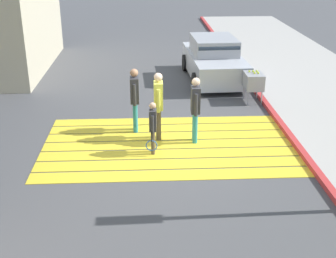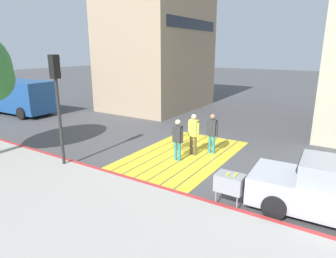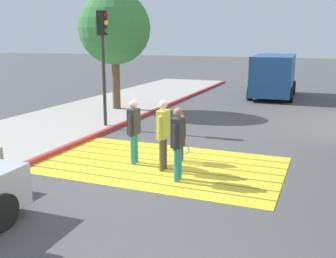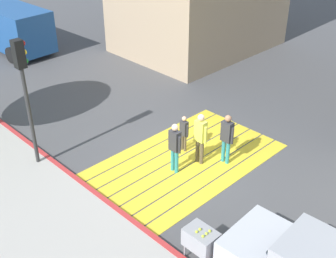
# 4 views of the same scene
# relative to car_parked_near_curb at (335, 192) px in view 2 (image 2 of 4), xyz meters

# --- Properties ---
(ground_plane) EXTENTS (120.00, 120.00, 0.00)m
(ground_plane) POSITION_rel_car_parked_near_curb_xyz_m (2.00, 5.83, -0.73)
(ground_plane) COLOR #4C4C4F
(crosswalk_stripes) EXTENTS (6.40, 3.80, 0.01)m
(crosswalk_stripes) POSITION_rel_car_parked_near_curb_xyz_m (2.00, 5.83, -0.73)
(crosswalk_stripes) COLOR yellow
(crosswalk_stripes) RESTS_ON ground
(sidewalk_west) EXTENTS (4.80, 40.00, 0.12)m
(sidewalk_west) POSITION_rel_car_parked_near_curb_xyz_m (-3.60, 5.83, -0.67)
(sidewalk_west) COLOR #ADA8A0
(sidewalk_west) RESTS_ON ground
(curb_painted) EXTENTS (0.16, 40.00, 0.13)m
(curb_painted) POSITION_rel_car_parked_near_curb_xyz_m (-1.25, 5.83, -0.67)
(curb_painted) COLOR #BC3333
(curb_painted) RESTS_ON ground
(building_far_north) EXTENTS (8.00, 6.03, 11.11)m
(building_far_north) POSITION_rel_car_parked_near_curb_xyz_m (10.50, 12.96, 4.82)
(building_far_north) COLOR tan
(building_far_north) RESTS_ON ground
(car_parked_near_curb) EXTENTS (2.13, 4.38, 1.57)m
(car_parked_near_curb) POSITION_rel_car_parked_near_curb_xyz_m (0.00, 0.00, 0.00)
(car_parked_near_curb) COLOR silver
(car_parked_near_curb) RESTS_ON ground
(van_down_street) EXTENTS (2.54, 5.29, 2.35)m
(van_down_street) POSITION_rel_car_parked_near_curb_xyz_m (3.10, 19.61, 0.54)
(van_down_street) COLOR #1E4C8C
(van_down_street) RESTS_ON ground
(traffic_light_corner) EXTENTS (0.39, 0.28, 4.24)m
(traffic_light_corner) POSITION_rel_car_parked_near_curb_xyz_m (-1.58, 9.08, 2.30)
(traffic_light_corner) COLOR #2D2D2D
(traffic_light_corner) RESTS_ON ground
(tennis_ball_cart) EXTENTS (0.56, 0.80, 1.02)m
(tennis_ball_cart) POSITION_rel_car_parked_near_curb_xyz_m (-0.90, 2.60, -0.04)
(tennis_ball_cart) COLOR #99999E
(tennis_ball_cart) RESTS_ON ground
(pedestrian_adult_lead) EXTENTS (0.24, 0.53, 1.80)m
(pedestrian_adult_lead) POSITION_rel_car_parked_near_curb_xyz_m (2.24, 5.44, 0.32)
(pedestrian_adult_lead) COLOR brown
(pedestrian_adult_lead) RESTS_ON ground
(pedestrian_adult_trailing) EXTENTS (0.23, 0.51, 1.73)m
(pedestrian_adult_trailing) POSITION_rel_car_parked_near_curb_xyz_m (1.30, 5.66, 0.27)
(pedestrian_adult_trailing) COLOR teal
(pedestrian_adult_trailing) RESTS_ON ground
(pedestrian_adult_side) EXTENTS (0.23, 0.51, 1.76)m
(pedestrian_adult_side) POSITION_rel_car_parked_near_curb_xyz_m (2.85, 4.85, 0.29)
(pedestrian_adult_side) COLOR teal
(pedestrian_adult_side) RESTS_ON ground
(pedestrian_child_with_racket) EXTENTS (0.28, 0.41, 1.33)m
(pedestrian_child_with_racket) POSITION_rel_car_parked_near_curb_xyz_m (2.40, 6.31, 0.02)
(pedestrian_child_with_racket) COLOR brown
(pedestrian_child_with_racket) RESTS_ON ground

